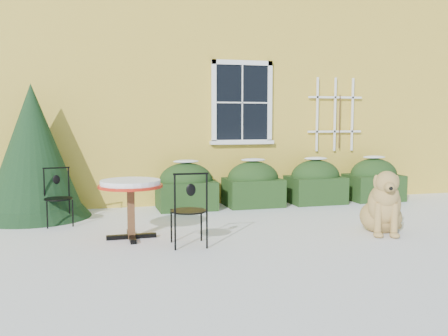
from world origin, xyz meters
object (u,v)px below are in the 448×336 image
object	(u,v)px
patio_chair_far	(58,197)
dog	(383,207)
evergreen_shrub	(33,164)
bistro_table	(131,190)
patio_chair_near	(189,209)

from	to	relation	value
patio_chair_far	dog	distance (m)	4.94
evergreen_shrub	bistro_table	size ratio (longest dim) A/B	2.54
patio_chair_near	patio_chair_far	xyz separation A→B (m)	(-1.72, 1.84, -0.04)
evergreen_shrub	patio_chair_near	xyz separation A→B (m)	(2.14, -2.58, -0.41)
evergreen_shrub	patio_chair_near	bearing A→B (deg)	-50.36
bistro_table	patio_chair_near	distance (m)	0.95
bistro_table	dog	size ratio (longest dim) A/B	0.86
dog	patio_chair_far	bearing A→B (deg)	179.16
patio_chair_near	evergreen_shrub	bearing A→B (deg)	-47.89
patio_chair_near	patio_chair_far	world-z (taller)	patio_chair_near
bistro_table	dog	bearing A→B (deg)	-10.44
bistro_table	patio_chair_far	size ratio (longest dim) A/B	0.99
evergreen_shrub	patio_chair_far	bearing A→B (deg)	-60.47
patio_chair_far	dog	xyz separation A→B (m)	(4.57, -1.87, -0.06)
patio_chair_near	patio_chair_far	bearing A→B (deg)	-44.52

